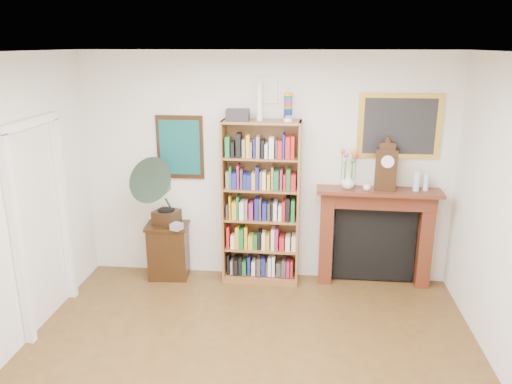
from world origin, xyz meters
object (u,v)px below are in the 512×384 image
gramophone (161,188)px  cd_stack (177,226)px  flower_vase (348,181)px  bottle_left (417,181)px  side_cabinet (169,251)px  teacup (367,188)px  fireplace (376,228)px  mantel_clock (386,167)px  bottle_right (426,182)px  bookshelf (261,194)px

gramophone → cd_stack: 0.51m
flower_vase → bottle_left: size_ratio=0.71×
side_cabinet → bottle_left: size_ratio=2.95×
teacup → bottle_left: bearing=4.4°
gramophone → fireplace: bearing=21.8°
mantel_clock → flower_vase: 0.47m
mantel_clock → bottle_right: 0.50m
bottle_right → fireplace: bearing=175.5°
side_cabinet → gramophone: 0.87m
flower_vase → bottle_left: bottle_left is taller
side_cabinet → bottle_right: bottle_right is taller
cd_stack → bottle_right: 2.99m
teacup → mantel_clock: bearing=11.3°
gramophone → bottle_right: bearing=20.2°
fireplace → flower_vase: size_ratio=8.52×
side_cabinet → flower_vase: 2.39m
side_cabinet → cd_stack: cd_stack is taller
fireplace → cd_stack: 2.41m
mantel_clock → gramophone: bearing=-165.5°
fireplace → teacup: (-0.15, -0.11, 0.53)m
cd_stack → teacup: 2.31m
gramophone → teacup: size_ratio=10.19×
mantel_clock → teacup: bearing=-157.4°
side_cabinet → fireplace: size_ratio=0.48×
mantel_clock → fireplace: bearing=142.3°
cd_stack → mantel_clock: bearing=4.4°
gramophone → cd_stack: gramophone is taller
bookshelf → bottle_left: (1.80, 0.01, 0.22)m
cd_stack → bottle_right: size_ratio=0.60×
gramophone → bookshelf: bearing=23.5°
side_cabinet → cd_stack: (0.16, -0.16, 0.39)m
side_cabinet → cd_stack: 0.45m
bottle_right → bottle_left: bearing=-166.4°
cd_stack → bottle_right: bearing=4.3°
bookshelf → bottle_right: bookshelf is taller
flower_vase → bottle_right: 0.89m
bookshelf → teacup: bearing=-0.2°
side_cabinet → mantel_clock: (2.62, 0.03, 1.14)m
fireplace → flower_vase: (-0.36, -0.05, 0.58)m
fireplace → bottle_left: (0.42, -0.07, 0.62)m
bookshelf → gramophone: bearing=-172.2°
fireplace → flower_vase: bearing=-171.1°
mantel_clock → teacup: size_ratio=6.37×
side_cabinet → fireplace: bearing=-2.2°
bottle_left → bottle_right: bearing=13.6°
teacup → bottle_right: (0.68, 0.07, 0.06)m
side_cabinet → teacup: bearing=-4.7°
fireplace → cd_stack: bearing=-172.1°
teacup → side_cabinet: bearing=179.8°
gramophone → bottle_left: size_ratio=3.77×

